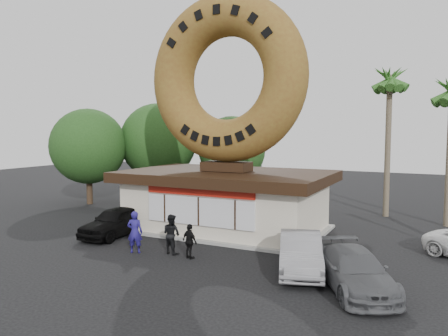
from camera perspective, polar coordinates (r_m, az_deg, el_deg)
name	(u,v)px	position (r m, az deg, el deg)	size (l,w,h in m)	color
ground	(165,257)	(19.61, -7.67, -11.50)	(90.00, 90.00, 0.00)	black
donut_shop	(226,198)	(24.28, 0.31, -3.98)	(11.20, 7.20, 3.80)	beige
giant_donut	(227,78)	(24.15, 0.33, 11.62)	(9.08, 9.08, 2.31)	olive
tree_west	(158,142)	(34.92, -8.57, 3.44)	(6.00, 6.00, 7.65)	#473321
tree_mid	(232,150)	(33.87, 1.04, 2.40)	(5.20, 5.20, 6.63)	#473321
tree_far	(88,146)	(34.08, -17.30, 2.71)	(5.60, 5.60, 7.14)	#473321
palm_near	(390,84)	(29.79, 20.84, 10.18)	(2.60, 2.60, 9.75)	#726651
street_lamp	(262,144)	(33.91, 5.05, 3.16)	(2.11, 0.20, 8.00)	#59595E
person_left	(135,232)	(20.31, -11.57, -8.19)	(0.70, 0.46, 1.92)	navy
person_center	(171,234)	(19.94, -6.88, -8.55)	(0.87, 0.68, 1.79)	black
person_right	(190,241)	(19.13, -4.50, -9.54)	(0.89, 0.37, 1.52)	black
car_black	(115,222)	(23.76, -14.00, -6.81)	(1.78, 4.43, 1.51)	black
car_silver	(301,253)	(17.72, 9.97, -10.82)	(1.59, 4.55, 1.50)	gray
car_grey	(355,270)	(16.19, 16.71, -12.69)	(1.94, 4.78, 1.39)	#5D5F63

